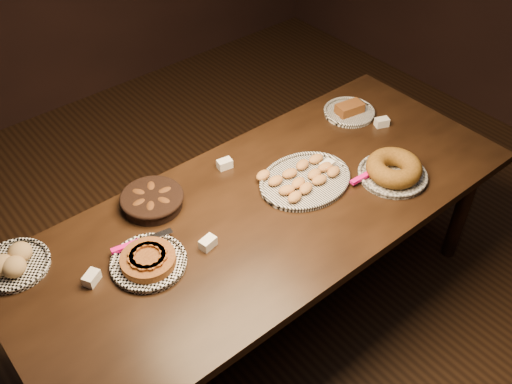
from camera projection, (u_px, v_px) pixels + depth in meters
ground at (266, 307)px, 3.07m from camera, size 5.00×5.00×0.00m
buffet_table at (268, 218)px, 2.61m from camera, size 2.40×1.00×0.75m
apple_tart_plate at (148, 261)px, 2.29m from camera, size 0.33×0.31×0.06m
madeleine_platter at (304, 179)px, 2.67m from camera, size 0.46×0.37×0.05m
bundt_cake_plate at (393, 170)px, 2.68m from camera, size 0.37×0.33×0.10m
croissant_basket at (152, 199)px, 2.54m from camera, size 0.29×0.29×0.07m
bread_roll_plate at (13, 263)px, 2.27m from camera, size 0.29×0.29×0.09m
loaf_plate at (349, 111)px, 3.09m from camera, size 0.28×0.28×0.06m
tent_cards at (256, 188)px, 2.62m from camera, size 1.76×0.42×0.04m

